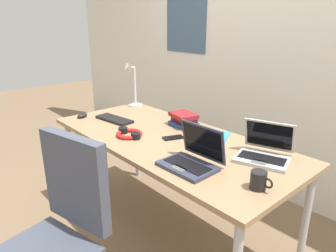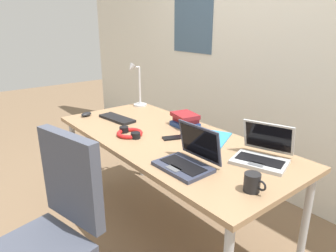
{
  "view_description": "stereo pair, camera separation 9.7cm",
  "coord_description": "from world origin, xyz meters",
  "px_view_note": "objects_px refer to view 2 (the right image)",
  "views": [
    {
      "loc": [
        1.45,
        -1.28,
        1.48
      ],
      "look_at": [
        0.0,
        0.0,
        0.82
      ],
      "focal_mm": 32.93,
      "sensor_mm": 36.0,
      "label": 1
    },
    {
      "loc": [
        1.51,
        -1.21,
        1.48
      ],
      "look_at": [
        0.0,
        0.0,
        0.82
      ],
      "focal_mm": 32.93,
      "sensor_mm": 36.0,
      "label": 2
    }
  ],
  "objects_px": {
    "cell_phone": "(173,138)",
    "headphones": "(130,133)",
    "external_keyboard": "(117,118)",
    "book_stack": "(185,120)",
    "computer_mouse": "(86,114)",
    "desk_lamp": "(136,85)",
    "coffee_mug": "(252,183)",
    "laptop_back_left": "(262,154)",
    "office_chair": "(49,250)",
    "laptop_near_lamp": "(188,159)",
    "paper_folder_center": "(209,138)"
  },
  "relations": [
    {
      "from": "desk_lamp",
      "to": "coffee_mug",
      "type": "relative_size",
      "value": 3.54
    },
    {
      "from": "laptop_near_lamp",
      "to": "office_chair",
      "type": "distance_m",
      "value": 0.84
    },
    {
      "from": "desk_lamp",
      "to": "laptop_back_left",
      "type": "distance_m",
      "value": 1.43
    },
    {
      "from": "desk_lamp",
      "to": "cell_phone",
      "type": "bearing_deg",
      "value": -17.52
    },
    {
      "from": "cell_phone",
      "to": "office_chair",
      "type": "height_order",
      "value": "office_chair"
    },
    {
      "from": "cell_phone",
      "to": "book_stack",
      "type": "bearing_deg",
      "value": 142.63
    },
    {
      "from": "computer_mouse",
      "to": "headphones",
      "type": "bearing_deg",
      "value": -12.69
    },
    {
      "from": "office_chair",
      "to": "external_keyboard",
      "type": "bearing_deg",
      "value": 131.28
    },
    {
      "from": "desk_lamp",
      "to": "cell_phone",
      "type": "distance_m",
      "value": 0.9
    },
    {
      "from": "desk_lamp",
      "to": "cell_phone",
      "type": "height_order",
      "value": "desk_lamp"
    },
    {
      "from": "laptop_back_left",
      "to": "coffee_mug",
      "type": "relative_size",
      "value": 3.14
    },
    {
      "from": "external_keyboard",
      "to": "computer_mouse",
      "type": "bearing_deg",
      "value": -155.01
    },
    {
      "from": "external_keyboard",
      "to": "cell_phone",
      "type": "height_order",
      "value": "external_keyboard"
    },
    {
      "from": "headphones",
      "to": "coffee_mug",
      "type": "relative_size",
      "value": 1.89
    },
    {
      "from": "computer_mouse",
      "to": "headphones",
      "type": "relative_size",
      "value": 0.45
    },
    {
      "from": "desk_lamp",
      "to": "laptop_near_lamp",
      "type": "relative_size",
      "value": 1.34
    },
    {
      "from": "desk_lamp",
      "to": "external_keyboard",
      "type": "bearing_deg",
      "value": -55.06
    },
    {
      "from": "coffee_mug",
      "to": "desk_lamp",
      "type": "bearing_deg",
      "value": 165.57
    },
    {
      "from": "coffee_mug",
      "to": "paper_folder_center",
      "type": "bearing_deg",
      "value": 150.87
    },
    {
      "from": "headphones",
      "to": "desk_lamp",
      "type": "bearing_deg",
      "value": 142.98
    },
    {
      "from": "laptop_near_lamp",
      "to": "cell_phone",
      "type": "bearing_deg",
      "value": 151.43
    },
    {
      "from": "external_keyboard",
      "to": "laptop_near_lamp",
      "type": "bearing_deg",
      "value": -14.03
    },
    {
      "from": "office_chair",
      "to": "paper_folder_center",
      "type": "bearing_deg",
      "value": 88.38
    },
    {
      "from": "laptop_back_left",
      "to": "coffee_mug",
      "type": "bearing_deg",
      "value": -61.87
    },
    {
      "from": "desk_lamp",
      "to": "paper_folder_center",
      "type": "height_order",
      "value": "desk_lamp"
    },
    {
      "from": "book_stack",
      "to": "headphones",
      "type": "bearing_deg",
      "value": -102.44
    },
    {
      "from": "computer_mouse",
      "to": "coffee_mug",
      "type": "relative_size",
      "value": 0.85
    },
    {
      "from": "external_keyboard",
      "to": "office_chair",
      "type": "distance_m",
      "value": 1.15
    },
    {
      "from": "laptop_back_left",
      "to": "office_chair",
      "type": "relative_size",
      "value": 0.37
    },
    {
      "from": "paper_folder_center",
      "to": "book_stack",
      "type": "bearing_deg",
      "value": 170.76
    },
    {
      "from": "cell_phone",
      "to": "headphones",
      "type": "bearing_deg",
      "value": -119.04
    },
    {
      "from": "desk_lamp",
      "to": "external_keyboard",
      "type": "xyz_separation_m",
      "value": [
        0.24,
        -0.35,
        -0.19
      ]
    },
    {
      "from": "headphones",
      "to": "book_stack",
      "type": "xyz_separation_m",
      "value": [
        0.09,
        0.42,
        0.03
      ]
    },
    {
      "from": "external_keyboard",
      "to": "cell_phone",
      "type": "bearing_deg",
      "value": 0.98
    },
    {
      "from": "headphones",
      "to": "office_chair",
      "type": "xyz_separation_m",
      "value": [
        0.36,
        -0.71,
        -0.36
      ]
    },
    {
      "from": "desk_lamp",
      "to": "laptop_back_left",
      "type": "height_order",
      "value": "desk_lamp"
    },
    {
      "from": "book_stack",
      "to": "paper_folder_center",
      "type": "xyz_separation_m",
      "value": [
        0.3,
        -0.05,
        -0.04
      ]
    },
    {
      "from": "external_keyboard",
      "to": "laptop_back_left",
      "type": "bearing_deg",
      "value": 5.08
    },
    {
      "from": "desk_lamp",
      "to": "headphones",
      "type": "bearing_deg",
      "value": -37.02
    },
    {
      "from": "paper_folder_center",
      "to": "cell_phone",
      "type": "bearing_deg",
      "value": -130.29
    },
    {
      "from": "external_keyboard",
      "to": "cell_phone",
      "type": "xyz_separation_m",
      "value": [
        0.6,
        0.08,
        -0.01
      ]
    },
    {
      "from": "laptop_near_lamp",
      "to": "coffee_mug",
      "type": "distance_m",
      "value": 0.38
    },
    {
      "from": "headphones",
      "to": "coffee_mug",
      "type": "bearing_deg",
      "value": 2.88
    },
    {
      "from": "laptop_back_left",
      "to": "laptop_near_lamp",
      "type": "bearing_deg",
      "value": -119.08
    },
    {
      "from": "paper_folder_center",
      "to": "coffee_mug",
      "type": "height_order",
      "value": "coffee_mug"
    },
    {
      "from": "headphones",
      "to": "computer_mouse",
      "type": "bearing_deg",
      "value": -175.92
    },
    {
      "from": "laptop_back_left",
      "to": "external_keyboard",
      "type": "relative_size",
      "value": 1.07
    },
    {
      "from": "computer_mouse",
      "to": "headphones",
      "type": "distance_m",
      "value": 0.6
    },
    {
      "from": "book_stack",
      "to": "coffee_mug",
      "type": "height_order",
      "value": "book_stack"
    },
    {
      "from": "external_keyboard",
      "to": "paper_folder_center",
      "type": "distance_m",
      "value": 0.8
    }
  ]
}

